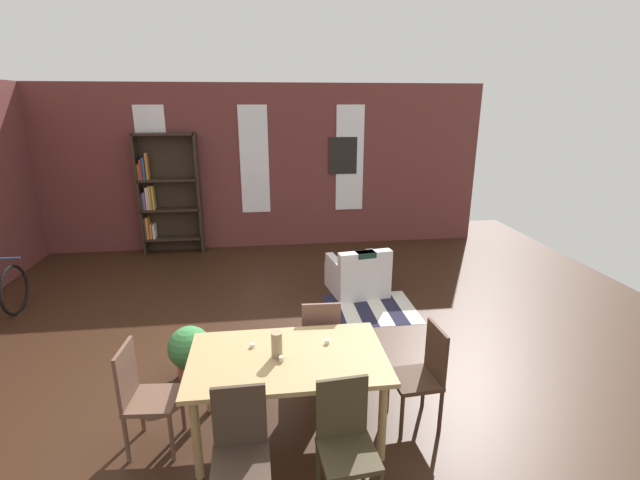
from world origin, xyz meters
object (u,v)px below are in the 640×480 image
Objects in this scene: vase_on_table at (277,345)px; dining_chair_near_left at (241,450)px; dining_chair_near_right at (346,440)px; armchair_white at (358,275)px; bookshelf_tall at (165,194)px; dining_chair_far_right at (320,338)px; potted_plant_by_shelf at (190,350)px; dining_chair_head_right at (423,373)px; dining_table at (288,365)px; dining_chair_head_left at (143,394)px.

dining_chair_near_left is (-0.29, -0.72, -0.38)m from vase_on_table.
armchair_white is (0.87, 3.66, -0.23)m from dining_chair_near_right.
dining_chair_near_right is 6.52m from bookshelf_tall.
dining_chair_far_right is 1.40m from potted_plant_by_shelf.
dining_chair_far_right and dining_chair_head_right have the same top height.
dining_chair_near_left is at bearing -74.88° from bookshelf_tall.
vase_on_table is 3.28m from armchair_white.
bookshelf_tall reaches higher than vase_on_table.
dining_chair_near_left is 4.00m from armchair_white.
vase_on_table is at bearing -114.28° from armchair_white.
dining_table is 2.89× the size of potted_plant_by_shelf.
dining_table reaches higher than armchair_white.
dining_table is 5.70m from bookshelf_tall.
armchair_white is at bearing 41.13° from potted_plant_by_shelf.
potted_plant_by_shelf is (-2.19, 0.99, -0.20)m from dining_chair_head_right.
dining_table is at bearing 0.00° from vase_on_table.
dining_table is 0.22m from vase_on_table.
dining_chair_near_right is 1.11m from dining_chair_head_right.
dining_chair_near_right is (0.45, -0.72, -0.38)m from vase_on_table.
dining_table is 1.74× the size of dining_chair_near_left.
dining_chair_head_right is at bearing 0.25° from dining_table.
dining_chair_near_left and dining_chair_head_left have the same top height.
dining_chair_near_left is (-0.37, -0.72, -0.18)m from dining_table.
dining_chair_near_right and dining_chair_near_left have the same top height.
dining_chair_head_right is at bearing -0.01° from dining_chair_head_left.
dining_table is 1.74× the size of dining_chair_far_right.
armchair_white is 1.60× the size of potted_plant_by_shelf.
potted_plant_by_shelf is (0.22, 0.99, -0.20)m from dining_chair_head_left.
vase_on_table is at bearing -179.77° from dining_chair_head_right.
dining_chair_near_left is 1.63m from dining_chair_far_right.
vase_on_table is 1.46m from potted_plant_by_shelf.
armchair_white is at bearing 89.32° from dining_chair_head_right.
dining_chair_far_right is at bearing 24.57° from dining_chair_head_left.
vase_on_table is at bearing -122.28° from dining_chair_far_right.
bookshelf_tall is at bearing 105.12° from dining_chair_near_left.
bookshelf_tall is (-1.63, 6.04, 0.64)m from dining_chair_near_left.
dining_chair_near_right is at bearing -51.81° from potted_plant_by_shelf.
dining_chair_far_right is 1.00× the size of dining_chair_head_left.
dining_chair_head_right is 6.24m from bookshelf_tall.
dining_table is 7.33× the size of vase_on_table.
potted_plant_by_shelf is (1.02, -4.32, -0.83)m from bookshelf_tall.
dining_chair_near_left is 6.29m from bookshelf_tall.
dining_chair_near_left reaches higher than armchair_white.
dining_chair_head_left is (-1.57, -0.72, 0.00)m from dining_chair_far_right.
dining_chair_head_left is (-0.83, 0.73, 0.00)m from dining_chair_near_left.
dining_table is 1.81× the size of armchair_white.
dining_chair_near_left is 0.42× the size of bookshelf_tall.
bookshelf_tall is at bearing 121.12° from dining_chair_head_right.
dining_table is 0.83m from dining_chair_far_right.
dining_chair_near_left is 1.00× the size of dining_chair_head_right.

